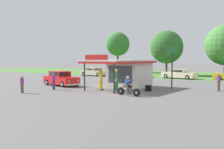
{
  "coord_description": "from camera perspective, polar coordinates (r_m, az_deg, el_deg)",
  "views": [
    {
      "loc": [
        12.91,
        -19.89,
        3.0
      ],
      "look_at": [
        -2.88,
        2.93,
        1.4
      ],
      "focal_mm": 43.97,
      "sensor_mm": 36.0,
      "label": 1
    }
  ],
  "objects": [
    {
      "name": "bystander_chatting_near_pumps",
      "position": [
        27.43,
        21.3,
        -1.42
      ],
      "size": [
        0.35,
        0.35,
        1.6
      ],
      "color": "brown",
      "rests_on": "ground"
    },
    {
      "name": "bystander_standing_back_lot",
      "position": [
        27.15,
        -12.05,
        -1.27
      ],
      "size": [
        0.36,
        0.36,
        1.63
      ],
      "color": "#2D3351",
      "rests_on": "ground"
    },
    {
      "name": "gas_pump_nearside",
      "position": [
        26.24,
        -2.37,
        -1.16
      ],
      "size": [
        0.44,
        0.44,
        2.09
      ],
      "color": "slate",
      "rests_on": "ground"
    },
    {
      "name": "parked_car_second_row_spare",
      "position": [
        42.5,
        13.78,
        0.04
      ],
      "size": [
        5.56,
        2.4,
        1.43
      ],
      "color": "beige",
      "rests_on": "ground"
    },
    {
      "name": "roadside_pole_sign",
      "position": [
        27.39,
        12.39,
        3.04
      ],
      "size": [
        1.1,
        0.12,
        4.21
      ],
      "color": "black",
      "rests_on": "ground"
    },
    {
      "name": "featured_classic_sedan",
      "position": [
        31.07,
        -10.58,
        -0.93
      ],
      "size": [
        5.16,
        2.81,
        1.61
      ],
      "color": "red",
      "rests_on": "ground"
    },
    {
      "name": "bystander_admiring_sedan",
      "position": [
        25.16,
        -18.21,
        -1.86
      ],
      "size": [
        0.34,
        0.34,
        1.55
      ],
      "color": "brown",
      "rests_on": "ground"
    },
    {
      "name": "grass_verge_strip",
      "position": [
        51.62,
        20.15,
        -0.23
      ],
      "size": [
        120.0,
        24.0,
        0.01
      ],
      "primitive_type": "cube",
      "color": "#477A33",
      "rests_on": "ground"
    },
    {
      "name": "spare_tire_stack",
      "position": [
        25.68,
        7.55,
        -2.83
      ],
      "size": [
        0.6,
        0.6,
        0.54
      ],
      "color": "black",
      "rests_on": "ground"
    },
    {
      "name": "service_station_kiosk",
      "position": [
        28.52,
        3.22,
        0.68
      ],
      "size": [
        4.23,
        7.87,
        3.35
      ],
      "color": "silver",
      "rests_on": "ground"
    },
    {
      "name": "tree_oak_far_left",
      "position": [
        61.87,
        1.19,
        6.34
      ],
      "size": [
        5.34,
        5.34,
        8.98
      ],
      "color": "brown",
      "rests_on": "ground"
    },
    {
      "name": "ground_plane",
      "position": [
        23.91,
        1.69,
        -3.91
      ],
      "size": [
        300.0,
        300.0,
        0.0
      ],
      "primitive_type": "plane",
      "color": "#5B5959"
    },
    {
      "name": "parked_car_back_row_centre_right",
      "position": [
        45.99,
        4.89,
        0.44
      ],
      "size": [
        5.06,
        2.13,
        1.57
      ],
      "color": "red",
      "rests_on": "ground"
    },
    {
      "name": "parked_car_back_row_far_left",
      "position": [
        48.07,
        -3.92,
        0.49
      ],
      "size": [
        5.08,
        1.92,
        1.43
      ],
      "color": "beige",
      "rests_on": "ground"
    },
    {
      "name": "tree_oak_centre",
      "position": [
        51.26,
        11.29,
        5.6
      ],
      "size": [
        6.01,
        6.01,
        8.13
      ],
      "color": "brown",
      "rests_on": "ground"
    },
    {
      "name": "gas_pump_offside",
      "position": [
        25.21,
        0.87,
        -1.38
      ],
      "size": [
        0.44,
        0.44,
        2.06
      ],
      "color": "slate",
      "rests_on": "ground"
    },
    {
      "name": "motorcycle_with_rider",
      "position": [
        22.27,
        3.4,
        -2.75
      ],
      "size": [
        2.26,
        0.7,
        1.58
      ],
      "color": "black",
      "rests_on": "ground"
    }
  ]
}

